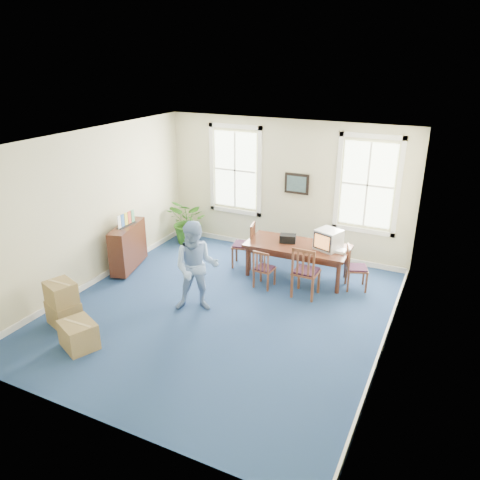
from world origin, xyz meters
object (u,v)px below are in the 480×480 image
at_px(conference_table, 297,261).
at_px(credenza, 128,249).
at_px(chair_near_left, 264,268).
at_px(man, 196,267).
at_px(cardboard_boxes, 76,302).
at_px(potted_plant, 189,222).
at_px(crt_tv, 329,240).

xyz_separation_m(conference_table, credenza, (-3.53, -1.28, 0.12)).
bearing_deg(credenza, chair_near_left, -4.90).
xyz_separation_m(chair_near_left, man, (-0.78, -1.41, 0.46)).
bearing_deg(cardboard_boxes, credenza, 105.56).
relative_size(man, credenza, 1.40).
height_order(man, cardboard_boxes, man).
height_order(chair_near_left, man, man).
xyz_separation_m(conference_table, cardboard_boxes, (-2.90, -3.55, 0.06)).
bearing_deg(conference_table, chair_near_left, -122.43).
bearing_deg(cardboard_boxes, potted_plant, 92.90).
xyz_separation_m(crt_tv, chair_near_left, (-1.09, -0.80, -0.54)).
xyz_separation_m(crt_tv, credenza, (-4.18, -1.33, -0.46)).
relative_size(conference_table, man, 1.25).
xyz_separation_m(chair_near_left, potted_plant, (-2.66, 1.38, 0.17)).
relative_size(conference_table, chair_near_left, 2.60).
bearing_deg(potted_plant, conference_table, -11.52).
height_order(chair_near_left, credenza, credenza).
bearing_deg(chair_near_left, credenza, 13.45).
height_order(conference_table, chair_near_left, chair_near_left).
relative_size(man, cardboard_boxes, 1.16).
relative_size(crt_tv, chair_near_left, 0.61).
height_order(crt_tv, credenza, crt_tv).
bearing_deg(crt_tv, credenza, -142.62).
bearing_deg(chair_near_left, cardboard_boxes, 52.44).
distance_m(chair_near_left, cardboard_boxes, 3.72).
distance_m(conference_table, potted_plant, 3.18).
xyz_separation_m(credenza, cardboard_boxes, (0.63, -2.27, -0.06)).
bearing_deg(cardboard_boxes, crt_tv, 45.39).
height_order(credenza, potted_plant, potted_plant).
distance_m(chair_near_left, credenza, 3.13).
bearing_deg(conference_table, cardboard_boxes, -130.74).
bearing_deg(crt_tv, potted_plant, -169.10).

